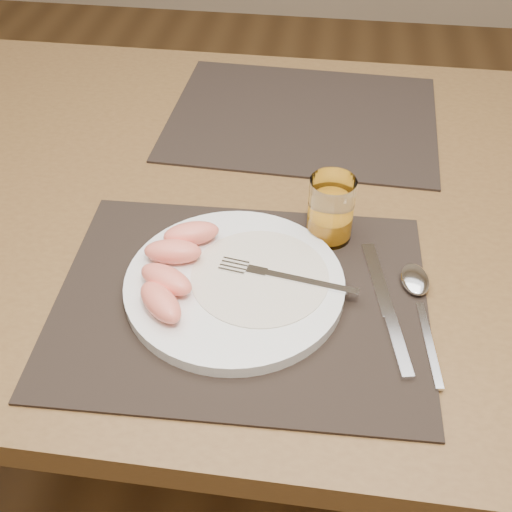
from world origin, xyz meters
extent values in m
plane|color=brown|center=(0.00, 0.00, 0.00)|extent=(5.00, 5.00, 0.00)
cube|color=brown|center=(0.00, 0.00, 0.73)|extent=(1.40, 0.90, 0.04)
cylinder|color=brown|center=(-0.62, 0.37, 0.35)|extent=(0.06, 0.06, 0.71)
cube|color=black|center=(-0.02, -0.22, 0.75)|extent=(0.46, 0.37, 0.00)
cube|color=black|center=(0.02, 0.22, 0.75)|extent=(0.46, 0.36, 0.00)
cylinder|color=white|center=(-0.03, -0.21, 0.76)|extent=(0.27, 0.27, 0.02)
cylinder|color=white|center=(0.00, -0.20, 0.77)|extent=(0.17, 0.17, 0.00)
cube|color=silver|center=(0.06, -0.20, 0.77)|extent=(0.12, 0.03, 0.00)
cube|color=silver|center=(-0.01, -0.19, 0.77)|extent=(0.03, 0.02, 0.00)
cube|color=silver|center=(-0.04, -0.18, 0.77)|extent=(0.04, 0.03, 0.00)
cube|color=silver|center=(0.14, -0.16, 0.76)|extent=(0.04, 0.13, 0.00)
cube|color=silver|center=(0.17, -0.27, 0.76)|extent=(0.03, 0.09, 0.01)
cube|color=silver|center=(0.20, -0.26, 0.76)|extent=(0.02, 0.13, 0.00)
ellipsoid|color=silver|center=(0.19, -0.16, 0.76)|extent=(0.04, 0.06, 0.01)
cylinder|color=white|center=(0.08, -0.09, 0.80)|extent=(0.06, 0.06, 0.09)
cylinder|color=orange|center=(0.08, -0.09, 0.77)|extent=(0.05, 0.05, 0.03)
ellipsoid|color=#FF8368|center=(-0.11, -0.27, 0.78)|extent=(0.08, 0.08, 0.03)
ellipsoid|color=#FF8368|center=(-0.11, -0.23, 0.78)|extent=(0.08, 0.06, 0.03)
ellipsoid|color=#FF8368|center=(-0.11, -0.18, 0.78)|extent=(0.08, 0.04, 0.03)
ellipsoid|color=#FF8368|center=(-0.10, -0.14, 0.78)|extent=(0.08, 0.06, 0.03)
camera|label=1|loc=(0.07, -0.75, 1.32)|focal=45.00mm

